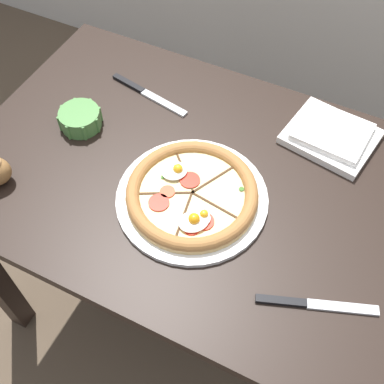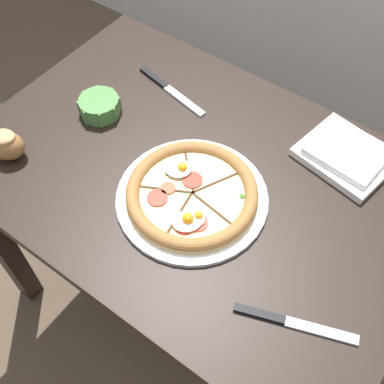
# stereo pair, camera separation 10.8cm
# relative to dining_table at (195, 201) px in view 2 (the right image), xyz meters

# --- Properties ---
(ground_plane) EXTENTS (12.00, 12.00, 0.00)m
(ground_plane) POSITION_rel_dining_table_xyz_m (0.00, 0.00, -0.62)
(ground_plane) COLOR brown
(dining_table) EXTENTS (1.10, 0.76, 0.75)m
(dining_table) POSITION_rel_dining_table_xyz_m (0.00, 0.00, 0.00)
(dining_table) COLOR black
(dining_table) RESTS_ON ground_plane
(pizza) EXTENTS (0.35, 0.35, 0.05)m
(pizza) POSITION_rel_dining_table_xyz_m (0.04, -0.07, 0.14)
(pizza) COLOR white
(pizza) RESTS_ON dining_table
(ramekin_bowl) EXTENTS (0.11, 0.11, 0.05)m
(ramekin_bowl) POSITION_rel_dining_table_xyz_m (-0.32, 0.01, 0.15)
(ramekin_bowl) COLOR #4C8442
(ramekin_bowl) RESTS_ON dining_table
(napkin_folded) EXTENTS (0.24, 0.21, 0.04)m
(napkin_folded) POSITION_rel_dining_table_xyz_m (0.27, 0.25, 0.14)
(napkin_folded) COLOR white
(napkin_folded) RESTS_ON dining_table
(bread_piece_near) EXTENTS (0.11, 0.10, 0.08)m
(bread_piece_near) POSITION_rel_dining_table_xyz_m (-0.40, -0.23, 0.17)
(bread_piece_near) COLOR olive
(bread_piece_near) RESTS_ON dining_table
(knife_main) EXTENTS (0.25, 0.06, 0.01)m
(knife_main) POSITION_rel_dining_table_xyz_m (-0.22, 0.19, 0.13)
(knife_main) COLOR silver
(knife_main) RESTS_ON dining_table
(knife_spare) EXTENTS (0.23, 0.10, 0.01)m
(knife_spare) POSITION_rel_dining_table_xyz_m (0.37, -0.19, 0.13)
(knife_spare) COLOR silver
(knife_spare) RESTS_ON dining_table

